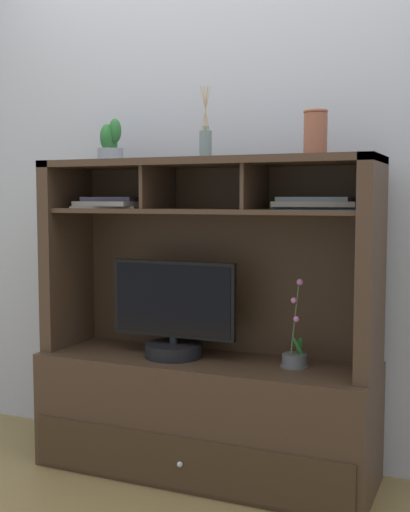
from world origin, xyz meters
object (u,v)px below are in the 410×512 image
Objects in this scene: magazine_stack_left at (318,203)px; potted_succulent at (110,145)px; magazine_stack_centre at (113,203)px; ceramic_vase at (315,133)px; media_console at (206,380)px; tv_monitor at (173,318)px; potted_orchid at (295,356)px; diffuser_bottle at (205,143)px.

magazine_stack_left is 0.98m from potted_succulent.
ceramic_vase reaches higher than magazine_stack_centre.
tv_monitor is (-0.13, -0.04, 0.27)m from media_console.
potted_succulent is (-0.47, 0.01, 1.02)m from media_console.
magazine_stack_centre reaches higher than potted_orchid.
magazine_stack_centre is (-0.91, -0.06, -0.00)m from magazine_stack_left.
ceramic_vase is (0.61, 0.03, 0.77)m from tv_monitor.
potted_succulent reaches higher than magazine_stack_centre.
potted_orchid is 2.04× the size of ceramic_vase.
ceramic_vase is at bearing -12.34° from potted_orchid.
media_console reaches higher than magazine_stack_left.
magazine_stack_left and magazine_stack_centre have the same top height.
potted_orchid is 0.90m from ceramic_vase.
media_console is 4.01× the size of potted_orchid.
potted_orchid is 1.24m from potted_succulent.
potted_succulent is 1.08× the size of ceramic_vase.
magazine_stack_left is (0.08, 0.04, 0.62)m from potted_orchid.
media_console is at bearing -1.65° from potted_succulent.
media_console is 4.82× the size of diffuser_bottle.
diffuser_bottle is at bearing -1.90° from potted_succulent.
magazine_stack_left is 0.92m from magazine_stack_centre.
magazine_stack_left is at bearing 7.42° from tv_monitor.
magazine_stack_centre is at bearing 176.54° from tv_monitor.
media_console is at bearing 178.11° from ceramic_vase.
magazine_stack_centre is at bearing -179.50° from ceramic_vase.
magazine_stack_left is at bearing 25.17° from potted_orchid.
media_console reaches higher than potted_orchid.
media_console is 4.19× the size of magazine_stack_left.
diffuser_bottle is 0.47m from ceramic_vase.
diffuser_bottle is (-0.47, -0.04, 0.25)m from magazine_stack_left.
magazine_stack_centre is (-0.31, 0.02, 0.50)m from tv_monitor.
diffuser_bottle reaches higher than potted_orchid.
potted_orchid is at bearing 0.15° from media_console.
media_console is 8.18× the size of ceramic_vase.
potted_orchid is 1.90× the size of potted_succulent.
media_console reaches higher than tv_monitor.
tv_monitor is at bearing -3.46° from magazine_stack_centre.
magazine_stack_left is 0.28m from ceramic_vase.
media_console reaches higher than magazine_stack_centre.
media_console is 1.02m from diffuser_bottle.
potted_succulent is (-0.95, -0.02, 0.26)m from magazine_stack_left.
potted_succulent is at bearing 132.21° from magazine_stack_centre.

